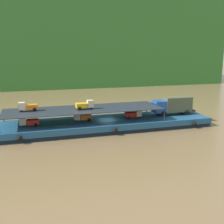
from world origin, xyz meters
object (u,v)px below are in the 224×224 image
(mini_truck_lower_aft, at_px, (82,117))
(mini_truck_upper_stern, at_px, (28,107))
(mini_truck_lower_stern, at_px, (29,122))
(covered_lorry, at_px, (173,105))
(mini_truck_lower_mid, at_px, (134,114))
(cargo_barge, at_px, (107,124))
(mini_truck_upper_mid, at_px, (85,105))

(mini_truck_lower_aft, bearing_deg, mini_truck_upper_stern, 176.40)
(mini_truck_lower_stern, distance_m, mini_truck_upper_stern, 2.38)
(covered_lorry, xyz_separation_m, mini_truck_lower_aft, (-15.96, 0.06, -1.00))
(mini_truck_lower_mid, xyz_separation_m, mini_truck_upper_stern, (-16.73, 0.96, 2.00))
(mini_truck_lower_mid, relative_size, mini_truck_upper_stern, 1.00)
(cargo_barge, relative_size, covered_lorry, 4.28)
(mini_truck_lower_aft, height_order, mini_truck_upper_stern, mini_truck_upper_stern)
(cargo_barge, xyz_separation_m, covered_lorry, (11.90, 0.19, 2.45))
(mini_truck_lower_stern, height_order, mini_truck_upper_mid, mini_truck_upper_mid)
(covered_lorry, bearing_deg, mini_truck_lower_aft, 179.77)
(cargo_barge, relative_size, mini_truck_lower_mid, 12.20)
(covered_lorry, height_order, mini_truck_upper_mid, mini_truck_upper_mid)
(mini_truck_lower_stern, bearing_deg, mini_truck_lower_aft, 5.42)
(mini_truck_lower_stern, xyz_separation_m, mini_truck_lower_aft, (8.18, 0.78, 0.00))
(cargo_barge, xyz_separation_m, mini_truck_lower_mid, (4.48, -0.19, 1.44))
(mini_truck_upper_stern, height_order, mini_truck_upper_mid, same)
(mini_truck_lower_stern, distance_m, mini_truck_upper_mid, 8.77)
(mini_truck_lower_aft, bearing_deg, mini_truck_lower_mid, -3.00)
(mini_truck_lower_stern, height_order, mini_truck_lower_aft, same)
(cargo_barge, distance_m, mini_truck_lower_mid, 4.71)
(mini_truck_upper_stern, relative_size, mini_truck_upper_mid, 1.00)
(mini_truck_lower_mid, distance_m, mini_truck_upper_mid, 8.42)
(cargo_barge, xyz_separation_m, mini_truck_lower_stern, (-12.24, -0.52, 1.44))
(mini_truck_lower_aft, distance_m, mini_truck_upper_mid, 2.10)
(mini_truck_lower_mid, height_order, mini_truck_upper_stern, mini_truck_upper_stern)
(mini_truck_lower_aft, relative_size, mini_truck_upper_mid, 0.99)
(covered_lorry, bearing_deg, mini_truck_lower_mid, -177.04)
(cargo_barge, height_order, mini_truck_lower_aft, mini_truck_lower_aft)
(mini_truck_upper_mid, bearing_deg, mini_truck_lower_mid, 0.63)
(mini_truck_lower_aft, xyz_separation_m, mini_truck_upper_mid, (0.35, -0.54, 2.00))
(mini_truck_lower_stern, relative_size, mini_truck_upper_mid, 0.99)
(covered_lorry, xyz_separation_m, mini_truck_lower_stern, (-24.14, -0.71, -1.00))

